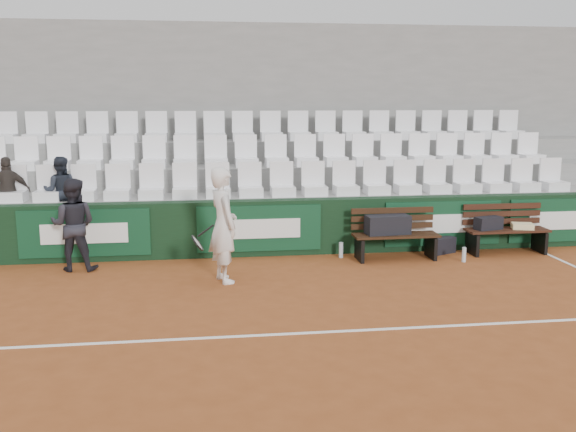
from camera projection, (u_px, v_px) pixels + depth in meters
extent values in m
plane|color=brown|center=(305.00, 333.00, 7.75)|extent=(80.00, 80.00, 0.00)
cube|color=white|center=(305.00, 333.00, 7.75)|extent=(18.00, 0.06, 0.01)
cube|color=black|center=(270.00, 227.00, 11.55)|extent=(18.00, 0.30, 1.00)
cube|color=#0C381E|center=(85.00, 233.00, 10.96)|extent=(2.20, 0.04, 0.82)
cube|color=#0C381E|center=(259.00, 228.00, 11.36)|extent=(2.20, 0.04, 0.82)
cube|color=#0C381E|center=(443.00, 223.00, 11.81)|extent=(2.20, 0.04, 0.82)
cube|color=#0C381E|center=(564.00, 220.00, 12.13)|extent=(2.20, 0.04, 0.82)
cube|color=#989895|center=(266.00, 221.00, 12.16)|extent=(18.00, 0.95, 1.00)
cube|color=gray|center=(261.00, 201.00, 13.05)|extent=(18.00, 0.95, 1.45)
cube|color=gray|center=(257.00, 184.00, 13.93)|extent=(18.00, 0.95, 1.90)
cube|color=gray|center=(254.00, 125.00, 14.31)|extent=(18.00, 0.30, 4.40)
cube|color=white|center=(267.00, 179.00, 11.84)|extent=(11.90, 0.44, 0.63)
cube|color=white|center=(262.00, 151.00, 12.69)|extent=(11.90, 0.44, 0.63)
cube|color=white|center=(257.00, 126.00, 13.53)|extent=(11.90, 0.44, 0.63)
cube|color=#311C0E|center=(395.00, 247.00, 11.26)|extent=(1.50, 0.56, 0.45)
cube|color=#361A10|center=(506.00, 241.00, 11.70)|extent=(1.50, 0.56, 0.45)
cube|color=black|center=(388.00, 225.00, 11.21)|extent=(0.79, 0.39, 0.33)
cube|color=black|center=(488.00, 223.00, 11.60)|extent=(0.54, 0.35, 0.23)
cube|color=beige|center=(522.00, 226.00, 11.67)|extent=(0.43, 0.36, 0.10)
cube|color=black|center=(441.00, 245.00, 11.74)|extent=(0.56, 0.47, 0.29)
cylinder|color=#AFBEC6|center=(341.00, 250.00, 11.38)|extent=(0.08, 0.08, 0.28)
cylinder|color=silver|center=(464.00, 255.00, 11.08)|extent=(0.07, 0.07, 0.26)
imported|color=silver|center=(223.00, 225.00, 9.79)|extent=(0.61, 0.75, 1.78)
torus|color=black|center=(197.00, 243.00, 9.79)|extent=(0.19, 0.30, 0.26)
cylinder|color=black|center=(206.00, 231.00, 9.77)|extent=(0.26, 0.03, 0.20)
imported|color=black|center=(73.00, 225.00, 10.46)|extent=(0.79, 0.65, 1.53)
imported|color=#302B27|center=(7.00, 166.00, 11.23)|extent=(0.77, 0.45, 1.24)
imported|color=#1E232D|center=(59.00, 166.00, 11.34)|extent=(0.61, 0.49, 1.23)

